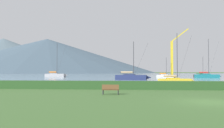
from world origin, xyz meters
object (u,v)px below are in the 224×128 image
(sailboat_slip_6, at_px, (131,77))
(dock_crane, at_px, (173,61))
(sailboat_slip_0, at_px, (175,81))
(sailboat_slip_5, at_px, (207,76))
(park_bench_near_path, at_px, (111,89))
(sailboat_slip_1, at_px, (165,76))
(sailboat_slip_4, at_px, (202,76))
(sailboat_slip_7, at_px, (56,75))

(sailboat_slip_6, xyz_separation_m, dock_crane, (15.12, 25.76, 5.21))
(sailboat_slip_0, relative_size, sailboat_slip_5, 0.69)
(sailboat_slip_6, distance_m, park_bench_near_path, 37.25)
(sailboat_slip_1, height_order, sailboat_slip_4, sailboat_slip_4)
(sailboat_slip_5, distance_m, park_bench_near_path, 61.89)
(sailboat_slip_4, relative_size, park_bench_near_path, 4.87)
(sailboat_slip_5, height_order, park_bench_near_path, sailboat_slip_5)
(sailboat_slip_1, distance_m, sailboat_slip_5, 13.75)
(sailboat_slip_1, distance_m, sailboat_slip_6, 26.04)
(sailboat_slip_7, bearing_deg, sailboat_slip_1, -5.72)
(sailboat_slip_0, height_order, sailboat_slip_1, sailboat_slip_0)
(sailboat_slip_7, height_order, park_bench_near_path, sailboat_slip_7)
(sailboat_slip_1, height_order, sailboat_slip_7, sailboat_slip_7)
(sailboat_slip_4, xyz_separation_m, sailboat_slip_5, (-1.91, -11.83, 0.18))
(sailboat_slip_5, bearing_deg, sailboat_slip_7, 165.70)
(sailboat_slip_0, distance_m, dock_crane, 44.39)
(sailboat_slip_7, height_order, dock_crane, dock_crane)
(sailboat_slip_6, distance_m, sailboat_slip_7, 41.26)
(sailboat_slip_5, distance_m, sailboat_slip_6, 31.07)
(sailboat_slip_0, height_order, sailboat_slip_7, sailboat_slip_7)
(sailboat_slip_1, relative_size, sailboat_slip_6, 0.72)
(dock_crane, bearing_deg, sailboat_slip_0, -99.77)
(sailboat_slip_1, bearing_deg, sailboat_slip_4, 21.16)
(sailboat_slip_5, height_order, dock_crane, dock_crane)
(sailboat_slip_7, bearing_deg, sailboat_slip_6, -42.07)
(park_bench_near_path, bearing_deg, sailboat_slip_7, 114.30)
(sailboat_slip_7, bearing_deg, park_bench_near_path, -65.43)
(sailboat_slip_0, xyz_separation_m, sailboat_slip_5, (17.33, 36.13, 0.18))
(sailboat_slip_0, relative_size, sailboat_slip_4, 1.15)
(sailboat_slip_5, relative_size, sailboat_slip_7, 0.96)
(sailboat_slip_0, relative_size, sailboat_slip_1, 1.26)
(sailboat_slip_4, relative_size, sailboat_slip_5, 0.61)
(sailboat_slip_5, bearing_deg, sailboat_slip_1, 156.48)
(sailboat_slip_0, bearing_deg, park_bench_near_path, -123.04)
(sailboat_slip_5, bearing_deg, sailboat_slip_0, -119.49)
(sailboat_slip_7, relative_size, park_bench_near_path, 8.42)
(sailboat_slip_0, bearing_deg, sailboat_slip_5, 57.83)
(sailboat_slip_7, distance_m, dock_crane, 45.28)
(sailboat_slip_4, xyz_separation_m, park_bench_near_path, (-28.98, -67.49, -0.02))
(dock_crane, bearing_deg, sailboat_slip_6, -120.41)
(sailboat_slip_1, relative_size, sailboat_slip_7, 0.53)
(sailboat_slip_5, xyz_separation_m, sailboat_slip_7, (-54.76, 10.09, 0.03))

